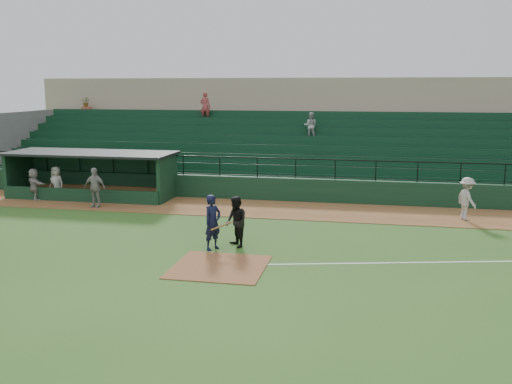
# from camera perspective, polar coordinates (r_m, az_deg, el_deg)

# --- Properties ---
(ground) EXTENTS (90.00, 90.00, 0.00)m
(ground) POSITION_cam_1_polar(r_m,az_deg,el_deg) (19.47, -2.97, -6.72)
(ground) COLOR #2D551B
(ground) RESTS_ON ground
(warning_track) EXTENTS (40.00, 4.00, 0.03)m
(warning_track) POSITION_cam_1_polar(r_m,az_deg,el_deg) (27.03, 1.28, -1.74)
(warning_track) COLOR brown
(warning_track) RESTS_ON ground
(home_plate_dirt) EXTENTS (3.00, 3.00, 0.03)m
(home_plate_dirt) POSITION_cam_1_polar(r_m,az_deg,el_deg) (18.54, -3.75, -7.57)
(home_plate_dirt) COLOR brown
(home_plate_dirt) RESTS_ON ground
(foul_line) EXTENTS (17.49, 4.44, 0.01)m
(foul_line) POSITION_cam_1_polar(r_m,az_deg,el_deg) (20.31, 20.54, -6.65)
(foul_line) COLOR white
(foul_line) RESTS_ON ground
(stadium_structure) EXTENTS (38.00, 13.08, 6.40)m
(stadium_structure) POSITION_cam_1_polar(r_m,az_deg,el_deg) (34.94, 3.78, 4.85)
(stadium_structure) COLOR #10311C
(stadium_structure) RESTS_ON ground
(dugout) EXTENTS (8.90, 3.20, 2.42)m
(dugout) POSITION_cam_1_polar(r_m,az_deg,el_deg) (31.42, -15.97, 2.03)
(dugout) COLOR #10311C
(dugout) RESTS_ON ground
(batter_at_plate) EXTENTS (1.19, 0.88, 2.01)m
(batter_at_plate) POSITION_cam_1_polar(r_m,az_deg,el_deg) (20.27, -4.41, -3.09)
(batter_at_plate) COLOR black
(batter_at_plate) RESTS_ON ground
(umpire) EXTENTS (1.12, 1.16, 1.88)m
(umpire) POSITION_cam_1_polar(r_m,az_deg,el_deg) (20.56, -2.04, -3.05)
(umpire) COLOR black
(umpire) RESTS_ON ground
(runner) EXTENTS (1.13, 1.40, 1.89)m
(runner) POSITION_cam_1_polar(r_m,az_deg,el_deg) (26.29, 20.59, -0.64)
(runner) COLOR #ACA7A1
(runner) RESTS_ON warning_track
(dugout_player_a) EXTENTS (1.16, 0.54, 1.94)m
(dugout_player_a) POSITION_cam_1_polar(r_m,az_deg,el_deg) (28.34, -16.04, 0.45)
(dugout_player_a) COLOR #9B9691
(dugout_player_a) RESTS_ON warning_track
(dugout_player_b) EXTENTS (0.94, 0.71, 1.73)m
(dugout_player_b) POSITION_cam_1_polar(r_m,az_deg,el_deg) (30.92, -19.55, 0.87)
(dugout_player_b) COLOR #ACA6A1
(dugout_player_b) RESTS_ON warning_track
(dugout_player_c) EXTENTS (1.55, 1.22, 1.64)m
(dugout_player_c) POSITION_cam_1_polar(r_m,az_deg,el_deg) (31.21, -21.57, 0.75)
(dugout_player_c) COLOR #A8A29D
(dugout_player_c) RESTS_ON warning_track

